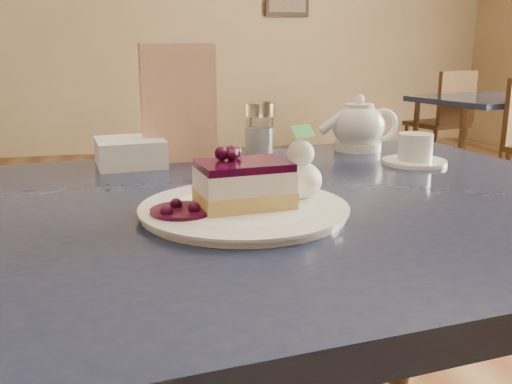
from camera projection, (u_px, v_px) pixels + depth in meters
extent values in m
cube|color=black|center=(233.00, 218.00, 0.87)|extent=(1.37, 0.98, 0.04)
cylinder|color=#482B14|center=(404.00, 305.00, 1.50)|extent=(0.05, 0.05, 0.77)
cylinder|color=white|center=(244.00, 210.00, 0.82)|extent=(0.29, 0.29, 0.01)
cube|color=#E1B775|center=(244.00, 198.00, 0.81)|extent=(0.14, 0.10, 0.02)
cube|color=silver|center=(244.00, 179.00, 0.80)|extent=(0.14, 0.10, 0.03)
cube|color=black|center=(244.00, 165.00, 0.80)|extent=(0.13, 0.10, 0.01)
ellipsoid|color=white|center=(300.00, 180.00, 0.85)|extent=(0.07, 0.07, 0.06)
cylinder|color=black|center=(182.00, 211.00, 0.78)|extent=(0.09, 0.09, 0.01)
cylinder|color=white|center=(414.00, 162.00, 1.16)|extent=(0.13, 0.13, 0.01)
cylinder|color=white|center=(415.00, 147.00, 1.15)|extent=(0.07, 0.07, 0.05)
ellipsoid|color=white|center=(358.00, 128.00, 1.30)|extent=(0.12, 0.12, 0.10)
cylinder|color=white|center=(360.00, 103.00, 1.29)|extent=(0.06, 0.06, 0.01)
cylinder|color=white|center=(326.00, 129.00, 1.28)|extent=(0.07, 0.02, 0.05)
cube|color=#FFE2A4|center=(179.00, 104.00, 1.16)|extent=(0.15, 0.05, 0.24)
cylinder|color=white|center=(259.00, 138.00, 1.20)|extent=(0.06, 0.06, 0.09)
cylinder|color=silver|center=(259.00, 109.00, 1.18)|extent=(0.06, 0.06, 0.03)
cube|color=white|center=(130.00, 152.00, 1.14)|extent=(0.14, 0.14, 0.05)
cube|color=black|center=(489.00, 100.00, 4.03)|extent=(1.07, 0.94, 0.04)
cylinder|color=#482B14|center=(460.00, 158.00, 3.75)|extent=(0.04, 0.04, 0.65)
cylinder|color=#482B14|center=(415.00, 143.00, 4.30)|extent=(0.04, 0.04, 0.65)
cylinder|color=#482B14|center=(503.00, 139.00, 4.48)|extent=(0.04, 0.04, 0.65)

